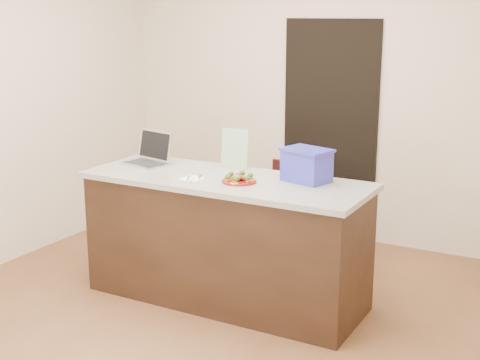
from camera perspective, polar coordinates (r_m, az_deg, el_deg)
The scene contains 16 objects.
ground at distance 4.81m, azimuth -2.72°, elevation -11.14°, with size 4.00×4.00×0.00m, color brown.
room_shell at distance 4.37m, azimuth -2.97°, elevation 8.44°, with size 4.00×4.00×4.00m.
doorway at distance 6.18m, azimuth 7.66°, elevation 4.20°, with size 0.90×0.02×2.00m, color black.
island at distance 4.83m, azimuth -1.23°, elevation -5.07°, with size 2.06×0.76×0.92m.
plate at distance 4.57m, azimuth -0.07°, elevation -0.09°, with size 0.24×0.24×0.02m.
meatballs at distance 4.57m, azimuth -0.10°, elevation 0.20°, with size 0.09×0.09×0.04m.
broccoli at distance 4.56m, azimuth -0.07°, elevation 0.37°, with size 0.20×0.20×0.04m.
pepper_rings at distance 4.57m, azimuth -0.07°, elevation 0.02°, with size 0.21×0.21×0.01m.
napkin at distance 4.68m, azimuth -4.11°, elevation 0.12°, with size 0.14×0.14×0.01m, color white.
fork at distance 4.69m, azimuth -4.27°, elevation 0.24°, with size 0.07×0.14×0.00m.
knife at distance 4.64m, azimuth -3.92°, elevation 0.11°, with size 0.07×0.21×0.01m.
yogurt_bottle at distance 4.56m, azimuth -0.25°, elevation 0.10°, with size 0.03×0.03×0.07m.
laptop at distance 5.19m, azimuth -7.67°, elevation 2.15°, with size 0.40×0.35×0.25m.
leaflet at distance 4.96m, azimuth -0.47°, elevation 2.68°, with size 0.21×0.00×0.30m, color silver.
blue_box at distance 4.60m, azimuth 5.71°, elevation 1.29°, with size 0.37×0.31×0.23m.
chair at distance 5.52m, azimuth 4.19°, elevation -2.35°, with size 0.39×0.39×0.86m.
Camera 1 is at (2.30, -3.70, 2.05)m, focal length 50.00 mm.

